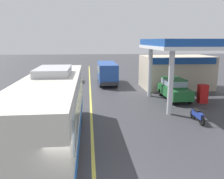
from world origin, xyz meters
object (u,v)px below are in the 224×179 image
car_at_pump (174,88)px  pedestrian_near_pump (177,89)px  coach_bus_main (52,112)px  minibus_opposing_lane (107,71)px  motorcycle_parked_forecourt (197,115)px  car_trailing_behind_bus (69,73)px

car_at_pump → pedestrian_near_pump: size_ratio=2.53×
coach_bus_main → minibus_opposing_lane: 16.64m
coach_bus_main → pedestrian_near_pump: size_ratio=6.65×
motorcycle_parked_forecourt → car_at_pump: bearing=84.1°
coach_bus_main → pedestrian_near_pump: (9.16, 8.00, -0.79)m
minibus_opposing_lane → pedestrian_near_pump: size_ratio=3.69×
coach_bus_main → minibus_opposing_lane: size_ratio=1.80×
car_at_pump → motorcycle_parked_forecourt: car_at_pump is taller
motorcycle_parked_forecourt → coach_bus_main: bearing=-163.2°
coach_bus_main → car_trailing_behind_bus: bearing=92.2°
minibus_opposing_lane → car_trailing_behind_bus: minibus_opposing_lane is taller
coach_bus_main → motorcycle_parked_forecourt: coach_bus_main is taller
coach_bus_main → car_at_pump: 12.25m
car_at_pump → car_trailing_behind_bus: size_ratio=1.00×
coach_bus_main → motorcycle_parked_forecourt: bearing=16.8°
coach_bus_main → motorcycle_parked_forecourt: 8.88m
motorcycle_parked_forecourt → pedestrian_near_pump: (0.74, 5.46, 0.49)m
car_at_pump → pedestrian_near_pump: car_at_pump is taller
coach_bus_main → car_trailing_behind_bus: (-0.72, 18.41, -0.71)m
motorcycle_parked_forecourt → pedestrian_near_pump: pedestrian_near_pump is taller
car_at_pump → minibus_opposing_lane: size_ratio=0.69×
pedestrian_near_pump → car_trailing_behind_bus: 14.35m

